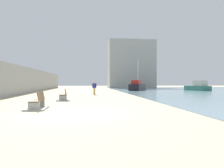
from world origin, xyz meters
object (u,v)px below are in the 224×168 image
Objects in this scene: person_walking at (94,87)px; boat_nearest at (137,86)px; bench_near at (37,105)px; bench_far at (63,97)px; boat_outer at (198,87)px.

person_walking is 0.24× the size of boat_nearest.
person_walking is at bearing 74.86° from bench_near.
boat_nearest is at bearing 65.76° from bench_near.
person_walking is 15.47m from boat_nearest.
bench_far is 0.46× the size of boat_outer.
person_walking is 21.31m from boat_outer.
boat_outer reaches higher than bench_far.
boat_outer is (18.59, 10.40, -0.25)m from person_walking.
boat_nearest is at bearing 61.63° from bench_far.
bench_near is 29.11m from boat_nearest.
boat_nearest reaches higher than bench_near.
bench_near is 0.44× the size of boat_outer.
boat_nearest is (11.95, 26.54, 0.53)m from bench_near.
boat_nearest reaches higher than boat_outer.
boat_nearest reaches higher than bench_far.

